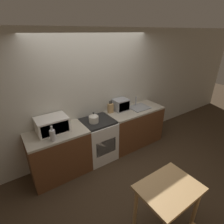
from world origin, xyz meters
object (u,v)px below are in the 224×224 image
Objects in this scene: stove_range at (98,139)px; toaster_oven at (121,105)px; microwave at (52,124)px; dining_table at (168,194)px; kettle at (94,118)px; bottle at (53,135)px.

toaster_oven is at bearing 12.35° from stove_range.
microwave is 0.68× the size of dining_table.
microwave is (-0.77, 0.11, 0.04)m from kettle.
stove_range is 2.78× the size of toaster_oven.
bottle is 0.35× the size of dining_table.
toaster_oven is (0.78, 0.17, 0.03)m from kettle.
microwave is at bearing 171.51° from kettle.
kettle is at bearing -167.59° from stove_range.
dining_table is at bearing -59.28° from bottle.
stove_range reaches higher than dining_table.
toaster_oven is (0.69, 0.15, 0.58)m from stove_range.
microwave is at bearing 173.90° from stove_range.
toaster_oven is at bearing 2.13° from microwave.
microwave is 1.55m from toaster_oven.
stove_range is at bearing -167.65° from toaster_oven.
stove_range is 1.12m from bottle.
stove_range is at bearing 12.62° from bottle.
bottle is 1.68m from toaster_oven.
kettle is 0.87m from bottle.
dining_table is (-0.00, -1.81, 0.17)m from stove_range.
stove_range is at bearing 12.41° from kettle.
dining_table is (-0.69, -1.96, -0.41)m from toaster_oven.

